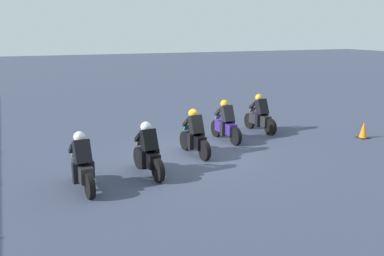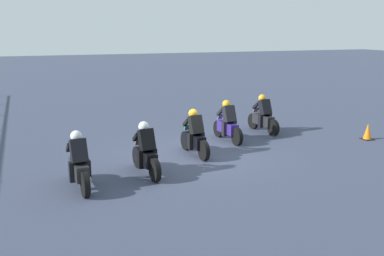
# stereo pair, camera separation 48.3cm
# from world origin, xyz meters

# --- Properties ---
(ground_plane) EXTENTS (120.00, 120.00, 0.00)m
(ground_plane) POSITION_xyz_m (0.00, 0.00, 0.00)
(ground_plane) COLOR #383E54
(rider_lane_a) EXTENTS (2.04, 0.55, 1.51)m
(rider_lane_a) POSITION_xyz_m (2.12, -3.75, 0.62)
(rider_lane_a) COLOR black
(rider_lane_a) RESTS_ON ground_plane
(rider_lane_b) EXTENTS (2.04, 0.55, 1.51)m
(rider_lane_b) POSITION_xyz_m (1.33, -1.82, 0.62)
(rider_lane_b) COLOR black
(rider_lane_b) RESTS_ON ground_plane
(rider_lane_c) EXTENTS (2.04, 0.55, 1.51)m
(rider_lane_c) POSITION_xyz_m (0.03, -0.02, 0.62)
(rider_lane_c) COLOR black
(rider_lane_c) RESTS_ON ground_plane
(rider_lane_d) EXTENTS (2.04, 0.55, 1.51)m
(rider_lane_d) POSITION_xyz_m (-1.32, 1.99, 0.62)
(rider_lane_d) COLOR black
(rider_lane_d) RESTS_ON ground_plane
(rider_lane_e) EXTENTS (2.04, 0.55, 1.51)m
(rider_lane_e) POSITION_xyz_m (-1.82, 3.90, 0.62)
(rider_lane_e) COLOR black
(rider_lane_e) RESTS_ON ground_plane
(traffic_cone) EXTENTS (0.40, 0.40, 0.61)m
(traffic_cone) POSITION_xyz_m (-0.33, -6.80, 0.29)
(traffic_cone) COLOR black
(traffic_cone) RESTS_ON ground_plane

